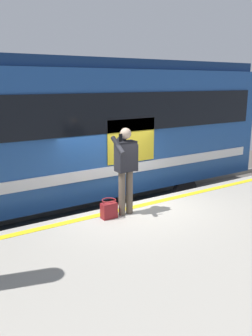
# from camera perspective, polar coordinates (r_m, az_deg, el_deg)

# --- Properties ---
(ground_plane) EXTENTS (24.20, 24.20, 0.00)m
(ground_plane) POSITION_cam_1_polar(r_m,az_deg,el_deg) (8.19, -0.26, -12.66)
(ground_plane) COLOR #4C4742
(platform) EXTENTS (14.55, 5.10, 1.03)m
(platform) POSITION_cam_1_polar(r_m,az_deg,el_deg) (6.22, 13.18, -16.89)
(platform) COLOR #9E998E
(platform) RESTS_ON ground
(safety_line) EXTENTS (14.26, 0.16, 0.01)m
(safety_line) POSITION_cam_1_polar(r_m,az_deg,el_deg) (7.54, 0.98, -6.47)
(safety_line) COLOR yellow
(safety_line) RESTS_ON platform
(track_rail_near) EXTENTS (18.92, 0.08, 0.16)m
(track_rail_near) POSITION_cam_1_polar(r_m,az_deg,el_deg) (9.21, -4.87, -9.03)
(track_rail_near) COLOR slate
(track_rail_near) RESTS_ON ground
(track_rail_far) EXTENTS (18.92, 0.08, 0.16)m
(track_rail_far) POSITION_cam_1_polar(r_m,az_deg,el_deg) (10.41, -8.65, -6.38)
(track_rail_far) COLOR slate
(track_rail_far) RESTS_ON ground
(train_carriage) EXTENTS (13.69, 2.82, 4.03)m
(train_carriage) POSITION_cam_1_polar(r_m,az_deg,el_deg) (8.58, -18.06, 5.80)
(train_carriage) COLOR #1E478C
(train_carriage) RESTS_ON ground
(passenger) EXTENTS (0.57, 0.55, 1.77)m
(passenger) POSITION_cam_1_polar(r_m,az_deg,el_deg) (6.91, -0.08, 0.67)
(passenger) COLOR brown
(passenger) RESTS_ON platform
(handbag) EXTENTS (0.31, 0.28, 0.38)m
(handbag) POSITION_cam_1_polar(r_m,az_deg,el_deg) (6.95, -2.80, -6.81)
(handbag) COLOR maroon
(handbag) RESTS_ON platform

